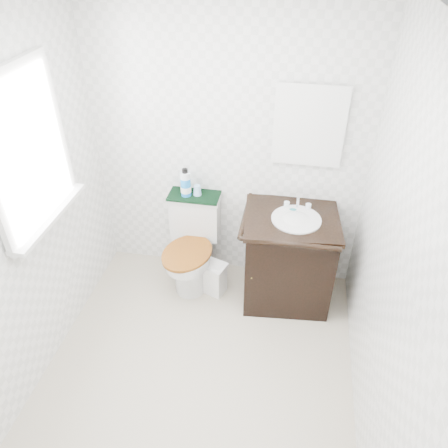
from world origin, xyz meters
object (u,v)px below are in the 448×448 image
(cup, at_px, (197,190))
(vanity, at_px, (288,256))
(toilet, at_px, (193,248))
(mouthwash_bottle, at_px, (186,183))
(trash_bin, at_px, (214,278))

(cup, bearing_deg, vanity, -13.88)
(toilet, relative_size, vanity, 0.87)
(vanity, distance_m, mouthwash_bottle, 1.03)
(vanity, height_order, trash_bin, vanity)
(vanity, distance_m, cup, 0.92)
(toilet, distance_m, cup, 0.53)
(toilet, distance_m, trash_bin, 0.32)
(mouthwash_bottle, xyz_separation_m, cup, (0.09, 0.02, -0.07))
(toilet, height_order, mouthwash_bottle, mouthwash_bottle)
(trash_bin, relative_size, mouthwash_bottle, 1.24)
(vanity, xyz_separation_m, trash_bin, (-0.61, -0.07, -0.28))
(vanity, relative_size, cup, 10.72)
(mouthwash_bottle, height_order, cup, mouthwash_bottle)
(toilet, bearing_deg, trash_bin, -32.31)
(toilet, bearing_deg, mouthwash_bottle, 119.95)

